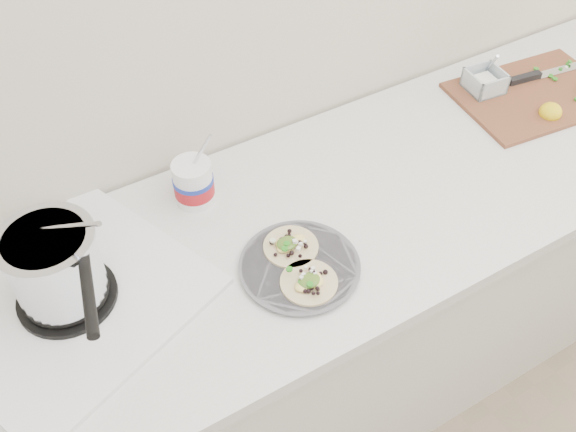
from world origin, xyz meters
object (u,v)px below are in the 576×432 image
taco_plate (300,264)px  cutboard (531,90)px  tub (194,179)px  stove (60,279)px

taco_plate → cutboard: (0.89, 0.21, -0.00)m
tub → taco_plate: bearing=-71.7°
tub → cutboard: tub is taller
stove → taco_plate: (0.46, -0.17, -0.06)m
stove → tub: (0.35, 0.14, -0.01)m
cutboard → taco_plate: bearing=-160.8°
tub → cutboard: size_ratio=0.46×
taco_plate → tub: tub is taller
stove → taco_plate: size_ratio=2.37×
taco_plate → cutboard: 0.91m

